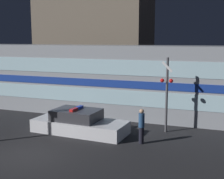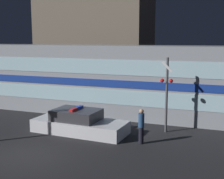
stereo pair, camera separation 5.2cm
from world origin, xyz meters
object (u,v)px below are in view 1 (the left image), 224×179
train (139,81)px  pedestrian (141,126)px  police_car (79,123)px  crossing_signal_near (167,91)px

train → pedestrian: 5.41m
train → police_car: 5.15m
police_car → train: bearing=69.1°
train → crossing_signal_near: train is taller
train → police_car: bearing=-113.7°
police_car → crossing_signal_near: bearing=24.2°
police_car → crossing_signal_near: 4.84m
police_car → pedestrian: 3.57m
police_car → crossing_signal_near: crossing_signal_near is taller
pedestrian → crossing_signal_near: 2.68m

